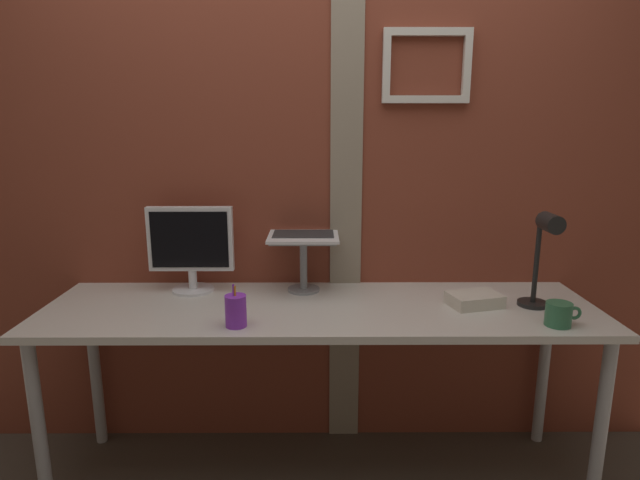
{
  "coord_description": "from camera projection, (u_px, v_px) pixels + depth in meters",
  "views": [
    {
      "loc": [
        0.05,
        -2.02,
        1.51
      ],
      "look_at": [
        0.06,
        0.09,
        1.03
      ],
      "focal_mm": 29.52,
      "sensor_mm": 36.0,
      "label": 1
    }
  ],
  "objects": [
    {
      "name": "ground_plane",
      "position": [
        307.0,
        473.0,
        2.3
      ],
      "size": [
        6.0,
        6.0,
        0.0
      ],
      "primitive_type": "plane",
      "color": "#4C4238"
    },
    {
      "name": "brick_wall_back",
      "position": [
        307.0,
        169.0,
        2.37
      ],
      "size": [
        3.35,
        0.16,
        2.59
      ],
      "color": "brown",
      "rests_on": "ground_plane"
    },
    {
      "name": "desk",
      "position": [
        320.0,
        323.0,
        2.14
      ],
      "size": [
        2.22,
        0.63,
        0.78
      ],
      "color": "silver",
      "rests_on": "ground_plane"
    },
    {
      "name": "monitor",
      "position": [
        191.0,
        244.0,
        2.26
      ],
      "size": [
        0.36,
        0.18,
        0.37
      ],
      "color": "white",
      "rests_on": "desk"
    },
    {
      "name": "laptop_stand",
      "position": [
        303.0,
        255.0,
        2.28
      ],
      "size": [
        0.28,
        0.22,
        0.24
      ],
      "color": "gray",
      "rests_on": "desk"
    },
    {
      "name": "laptop",
      "position": [
        304.0,
        223.0,
        2.32
      ],
      "size": [
        0.3,
        0.33,
        0.21
      ],
      "color": "white",
      "rests_on": "laptop_stand"
    },
    {
      "name": "desk_lamp",
      "position": [
        544.0,
        250.0,
        2.02
      ],
      "size": [
        0.12,
        0.2,
        0.39
      ],
      "color": "black",
      "rests_on": "desk"
    },
    {
      "name": "pen_cup",
      "position": [
        236.0,
        311.0,
        1.9
      ],
      "size": [
        0.08,
        0.08,
        0.16
      ],
      "color": "purple",
      "rests_on": "desk"
    },
    {
      "name": "coffee_mug",
      "position": [
        559.0,
        314.0,
        1.91
      ],
      "size": [
        0.13,
        0.09,
        0.09
      ],
      "color": "#33724C",
      "rests_on": "desk"
    },
    {
      "name": "paper_clutter_stack",
      "position": [
        474.0,
        300.0,
        2.12
      ],
      "size": [
        0.23,
        0.19,
        0.05
      ],
      "primitive_type": "cube",
      "rotation": [
        0.0,
        0.0,
        0.26
      ],
      "color": "silver",
      "rests_on": "desk"
    }
  ]
}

